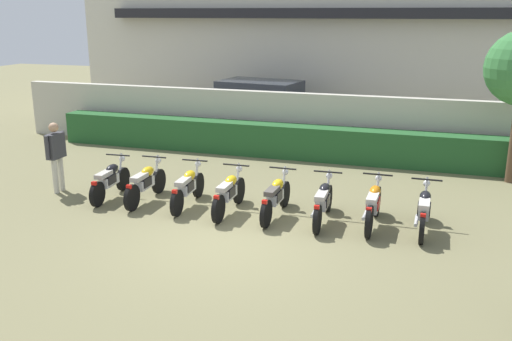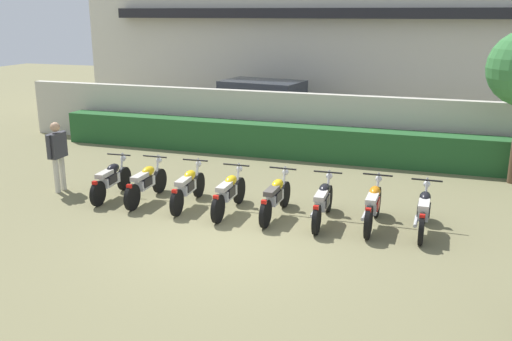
# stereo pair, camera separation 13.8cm
# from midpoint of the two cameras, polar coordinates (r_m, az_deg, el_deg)

# --- Properties ---
(ground) EXTENTS (60.00, 60.00, 0.00)m
(ground) POSITION_cam_midpoint_polar(r_m,az_deg,el_deg) (10.76, -2.74, -7.03)
(ground) COLOR olive
(building) EXTENTS (20.99, 6.50, 7.81)m
(building) POSITION_cam_midpoint_polar(r_m,az_deg,el_deg) (23.84, 10.25, 14.92)
(building) COLOR beige
(building) RESTS_ON ground
(compound_wall) EXTENTS (19.95, 0.30, 1.83)m
(compound_wall) POSITION_cam_midpoint_polar(r_m,az_deg,el_deg) (17.10, 6.04, 4.73)
(compound_wall) COLOR #BCB7A8
(compound_wall) RESTS_ON ground
(hedge_row) EXTENTS (15.96, 0.70, 0.97)m
(hedge_row) POSITION_cam_midpoint_polar(r_m,az_deg,el_deg) (16.52, 5.45, 2.83)
(hedge_row) COLOR #235628
(hedge_row) RESTS_ON ground
(parked_car) EXTENTS (4.72, 2.62, 1.89)m
(parked_car) POSITION_cam_midpoint_polar(r_m,az_deg,el_deg) (19.65, 1.25, 6.31)
(parked_car) COLOR black
(parked_car) RESTS_ON ground
(motorcycle_in_row_0) EXTENTS (0.60, 1.79, 0.94)m
(motorcycle_in_row_0) POSITION_cam_midpoint_polar(r_m,az_deg,el_deg) (13.39, -14.24, -0.89)
(motorcycle_in_row_0) COLOR black
(motorcycle_in_row_0) RESTS_ON ground
(motorcycle_in_row_1) EXTENTS (0.60, 1.89, 0.95)m
(motorcycle_in_row_1) POSITION_cam_midpoint_polar(r_m,az_deg,el_deg) (12.97, -10.82, -1.20)
(motorcycle_in_row_1) COLOR black
(motorcycle_in_row_1) RESTS_ON ground
(motorcycle_in_row_2) EXTENTS (0.60, 1.90, 0.95)m
(motorcycle_in_row_2) POSITION_cam_midpoint_polar(r_m,az_deg,el_deg) (12.51, -6.62, -1.66)
(motorcycle_in_row_2) COLOR black
(motorcycle_in_row_2) RESTS_ON ground
(motorcycle_in_row_3) EXTENTS (0.60, 1.89, 0.96)m
(motorcycle_in_row_3) POSITION_cam_midpoint_polar(r_m,az_deg,el_deg) (12.03, -2.45, -2.27)
(motorcycle_in_row_3) COLOR black
(motorcycle_in_row_3) RESTS_ON ground
(motorcycle_in_row_4) EXTENTS (0.60, 1.91, 0.95)m
(motorcycle_in_row_4) POSITION_cam_midpoint_polar(r_m,az_deg,el_deg) (11.79, 2.32, -2.68)
(motorcycle_in_row_4) COLOR black
(motorcycle_in_row_4) RESTS_ON ground
(motorcycle_in_row_5) EXTENTS (0.60, 1.93, 0.95)m
(motorcycle_in_row_5) POSITION_cam_midpoint_polar(r_m,az_deg,el_deg) (11.55, 7.14, -3.16)
(motorcycle_in_row_5) COLOR black
(motorcycle_in_row_5) RESTS_ON ground
(motorcycle_in_row_6) EXTENTS (0.60, 1.92, 0.98)m
(motorcycle_in_row_6) POSITION_cam_midpoint_polar(r_m,az_deg,el_deg) (11.47, 12.15, -3.46)
(motorcycle_in_row_6) COLOR black
(motorcycle_in_row_6) RESTS_ON ground
(motorcycle_in_row_7) EXTENTS (0.60, 1.85, 0.96)m
(motorcycle_in_row_7) POSITION_cam_midpoint_polar(r_m,az_deg,el_deg) (11.43, 16.99, -3.93)
(motorcycle_in_row_7) COLOR black
(motorcycle_in_row_7) RESTS_ON ground
(inspector_person) EXTENTS (0.23, 0.68, 1.69)m
(inspector_person) POSITION_cam_midpoint_polar(r_m,az_deg,el_deg) (14.11, -19.26, 1.91)
(inspector_person) COLOR beige
(inspector_person) RESTS_ON ground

